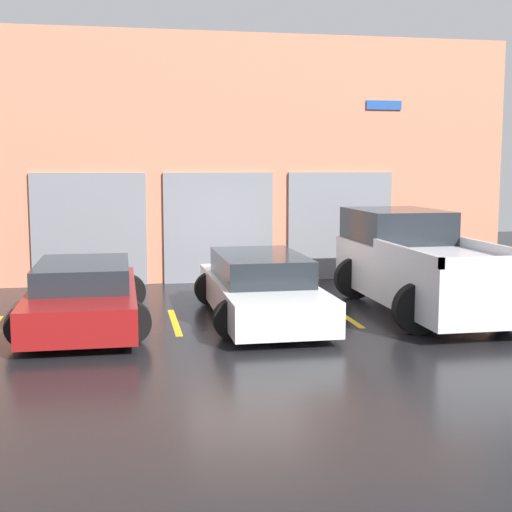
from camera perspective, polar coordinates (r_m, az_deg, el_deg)
ground_plane at (r=14.40m, az=-0.62°, el=-3.93°), size 28.00×28.00×0.00m
shophouse_building at (r=17.38m, az=-2.55°, el=7.58°), size 14.21×0.68×5.90m
pickup_truck at (r=14.16m, az=12.83°, el=-0.65°), size 2.49×5.32×1.89m
sedan_white at (r=13.04m, az=0.38°, el=-2.58°), size 2.15×4.75×1.19m
sedan_side at (r=12.83m, az=-13.63°, el=-3.06°), size 2.24×4.49×1.11m
parking_stripe_left at (r=12.91m, az=-6.52°, el=-5.27°), size 0.12×2.20×0.01m
parking_stripe_centre at (r=13.50m, az=7.02°, el=-4.73°), size 0.12×2.20×0.01m
parking_stripe_right at (r=14.75m, az=18.83°, el=-4.04°), size 0.12×2.20×0.01m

